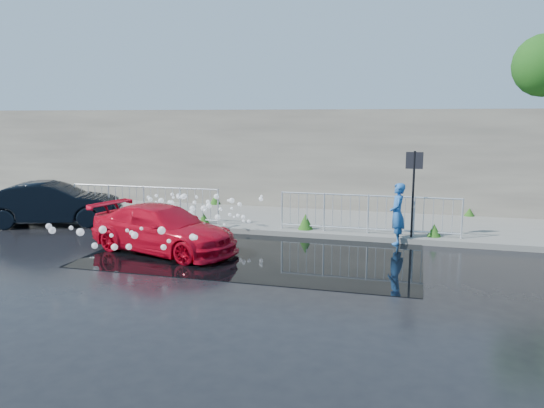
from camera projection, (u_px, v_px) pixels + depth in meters
The scene contains 13 objects.
ground at pixel (226, 261), 12.59m from camera, with size 90.00×90.00×0.00m, color black.
pavement at pixel (280, 219), 17.33m from camera, with size 30.00×4.00×0.15m, color slate.
curb at pixel (262, 232), 15.43m from camera, with size 30.00×0.25×0.16m, color slate.
retaining_wall at pixel (295, 159), 19.13m from camera, with size 30.00×0.60×3.50m, color #5E584F.
puddle at pixel (259, 252), 13.41m from camera, with size 8.00×5.00×0.01m, color black.
sign_post at pixel (414, 180), 14.15m from camera, with size 0.45×0.06×2.50m.
railing_left at pixel (144, 202), 16.71m from camera, with size 5.05×0.05×1.10m.
railing_right at pixel (368, 213), 14.86m from camera, with size 5.05×0.05×1.10m.
weeds at pixel (265, 214), 16.80m from camera, with size 12.17×3.93×0.46m.
water_spray at pixel (174, 214), 14.39m from camera, with size 3.64×5.38×0.88m.
red_car at pixel (163, 229), 13.41m from camera, with size 1.65×4.06×1.18m, color red.
dark_car at pixel (52, 204), 16.75m from camera, with size 1.44×4.14×1.37m, color black.
person at pixel (397, 214), 14.20m from camera, with size 0.60×0.40×1.65m, color #225BAA.
Camera 1 is at (4.31, -11.47, 3.40)m, focal length 35.00 mm.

